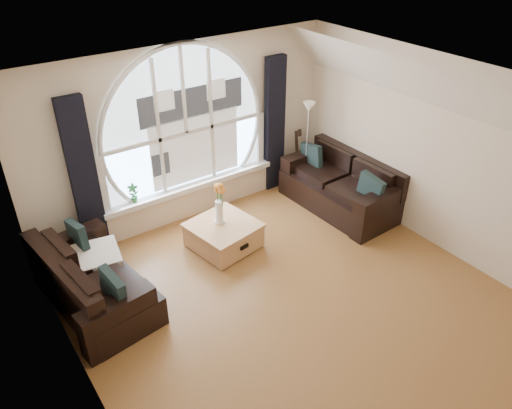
% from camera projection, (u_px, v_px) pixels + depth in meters
% --- Properties ---
extents(ground, '(5.00, 5.50, 0.01)m').
position_uv_depth(ground, '(298.00, 307.00, 6.20)').
color(ground, brown).
rests_on(ground, ground).
extents(ceiling, '(5.00, 5.50, 0.01)m').
position_uv_depth(ceiling, '(310.00, 99.00, 4.78)').
color(ceiling, silver).
rests_on(ceiling, ground).
extents(wall_back, '(5.00, 0.01, 2.70)m').
position_uv_depth(wall_back, '(185.00, 134.00, 7.40)').
color(wall_back, beige).
rests_on(wall_back, ground).
extents(wall_left, '(0.01, 5.50, 2.70)m').
position_uv_depth(wall_left, '(79.00, 308.00, 4.26)').
color(wall_left, beige).
rests_on(wall_left, ground).
extents(wall_right, '(0.01, 5.50, 2.70)m').
position_uv_depth(wall_right, '(445.00, 158.00, 6.72)').
color(wall_right, beige).
rests_on(wall_right, ground).
extents(attic_slope, '(0.92, 5.50, 0.72)m').
position_uv_depth(attic_slope, '(446.00, 91.00, 6.04)').
color(attic_slope, silver).
rests_on(attic_slope, ground).
extents(arched_window, '(2.60, 0.06, 2.15)m').
position_uv_depth(arched_window, '(184.00, 118.00, 7.23)').
color(arched_window, silver).
rests_on(arched_window, wall_back).
extents(window_sill, '(2.90, 0.22, 0.08)m').
position_uv_depth(window_sill, '(192.00, 186.00, 7.77)').
color(window_sill, white).
rests_on(window_sill, wall_back).
extents(window_frame, '(2.76, 0.08, 2.15)m').
position_uv_depth(window_frame, '(185.00, 118.00, 7.21)').
color(window_frame, white).
rests_on(window_frame, wall_back).
extents(neighbor_house, '(1.70, 0.02, 1.50)m').
position_uv_depth(neighbor_house, '(194.00, 124.00, 7.36)').
color(neighbor_house, silver).
rests_on(neighbor_house, wall_back).
extents(curtain_left, '(0.35, 0.12, 2.30)m').
position_uv_depth(curtain_left, '(84.00, 179.00, 6.63)').
color(curtain_left, black).
rests_on(curtain_left, ground).
extents(curtain_right, '(0.35, 0.12, 2.30)m').
position_uv_depth(curtain_right, '(274.00, 125.00, 8.20)').
color(curtain_right, black).
rests_on(curtain_right, ground).
extents(sofa_left, '(1.13, 1.90, 0.80)m').
position_uv_depth(sofa_left, '(94.00, 278.00, 6.04)').
color(sofa_left, black).
rests_on(sofa_left, ground).
extents(sofa_right, '(1.03, 1.97, 0.86)m').
position_uv_depth(sofa_right, '(340.00, 186.00, 8.00)').
color(sofa_right, black).
rests_on(sofa_right, ground).
extents(coffee_chest, '(1.02, 1.02, 0.43)m').
position_uv_depth(coffee_chest, '(224.00, 234.00, 7.16)').
color(coffee_chest, tan).
rests_on(coffee_chest, ground).
extents(throw_blanket, '(0.64, 0.64, 0.10)m').
position_uv_depth(throw_blanket, '(97.00, 255.00, 6.27)').
color(throw_blanket, silver).
rests_on(throw_blanket, sofa_left).
extents(vase_flowers, '(0.24, 0.24, 0.70)m').
position_uv_depth(vase_flowers, '(219.00, 199.00, 6.91)').
color(vase_flowers, white).
rests_on(vase_flowers, coffee_chest).
extents(floor_lamp, '(0.24, 0.24, 1.60)m').
position_uv_depth(floor_lamp, '(307.00, 148.00, 8.27)').
color(floor_lamp, '#B2B2B2').
rests_on(floor_lamp, ground).
extents(guitar, '(0.41, 0.33, 1.06)m').
position_uv_depth(guitar, '(294.00, 156.00, 8.64)').
color(guitar, '#915F26').
rests_on(guitar, ground).
extents(potted_plant, '(0.19, 0.16, 0.30)m').
position_uv_depth(potted_plant, '(133.00, 193.00, 7.20)').
color(potted_plant, '#1E6023').
rests_on(potted_plant, window_sill).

